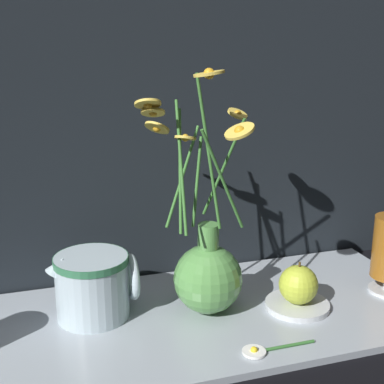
{
  "coord_description": "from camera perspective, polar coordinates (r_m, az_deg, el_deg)",
  "views": [
    {
      "loc": [
        -0.23,
        -0.77,
        0.46
      ],
      "look_at": [
        0.01,
        0.0,
        0.23
      ],
      "focal_mm": 50.0,
      "sensor_mm": 36.0,
      "label": 1
    }
  ],
  "objects": [
    {
      "name": "ceramic_pitcher",
      "position": [
        0.91,
        -10.47,
        -9.54
      ],
      "size": [
        0.15,
        0.12,
        0.12
      ],
      "color": "silver",
      "rests_on": "shelf"
    },
    {
      "name": "shelf",
      "position": [
        0.93,
        -0.81,
        -13.44
      ],
      "size": [
        0.89,
        0.36,
        0.01
      ],
      "color": "#9EA8B2",
      "rests_on": "ground_plane"
    },
    {
      "name": "saucer_plate",
      "position": [
        0.96,
        11.15,
        -11.74
      ],
      "size": [
        0.11,
        0.11,
        0.01
      ],
      "color": "silver",
      "rests_on": "shelf"
    },
    {
      "name": "orange_fruit",
      "position": [
        0.95,
        11.28,
        -9.66
      ],
      "size": [
        0.07,
        0.07,
        0.08
      ],
      "color": "#B7C638",
      "rests_on": "saucer_plate"
    },
    {
      "name": "loose_daisy",
      "position": [
        0.84,
        7.55,
        -16.37
      ],
      "size": [
        0.12,
        0.04,
        0.01
      ],
      "color": "#336B2D",
      "rests_on": "shelf"
    },
    {
      "name": "ground_plane",
      "position": [
        0.93,
        -0.81,
        -13.76
      ],
      "size": [
        6.0,
        6.0,
        0.0
      ],
      "primitive_type": "plane",
      "color": "black"
    },
    {
      "name": "vase_with_flowers",
      "position": [
        0.91,
        1.63,
        -8.29
      ],
      "size": [
        0.21,
        0.21,
        0.41
      ],
      "color": "#59994C",
      "rests_on": "shelf"
    }
  ]
}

